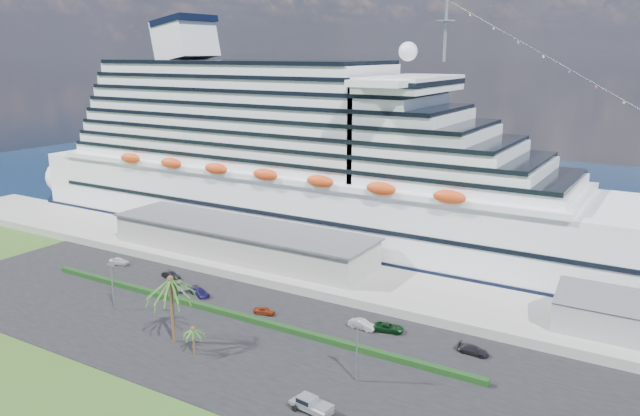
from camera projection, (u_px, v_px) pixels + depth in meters
The scene contains 20 objects.
ground at pixel (206, 369), 88.78m from camera, with size 420.00×420.00×0.00m, color #354E1A.
asphalt_lot at pixel (253, 339), 97.91m from camera, with size 140.00×38.00×0.12m, color black.
wharf at pixel (342, 278), 121.81m from camera, with size 240.00×20.00×1.80m, color gray.
water at pixel (480, 195), 196.84m from camera, with size 420.00×160.00×0.02m, color #0B1A32.
cruise_ship at pixel (313, 169), 148.67m from camera, with size 191.00×38.00×54.00m.
terminal_building at pixel (240, 239), 133.30m from camera, with size 61.00×15.00×6.30m.
hedge at pixel (233, 314), 105.94m from camera, with size 88.00×1.10×0.90m, color black.
lamp_post_left at pixel (112, 281), 108.12m from camera, with size 1.60×0.35×8.27m.
lamp_post_right at pixel (357, 346), 84.14m from camera, with size 1.60×0.35×8.27m.
palm_tall at pixel (171, 287), 94.86m from camera, with size 8.82×8.82×11.13m.
palm_short at pixel (193, 332), 92.22m from camera, with size 3.53×3.53×4.56m.
parked_car_0 at pixel (119, 261), 131.97m from camera, with size 1.74×4.32×1.47m, color silver.
parked_car_1 at pixel (171, 275), 123.77m from camera, with size 1.46×4.19×1.38m, color black.
parked_car_2 at pixel (180, 286), 118.17m from camera, with size 2.46×5.33×1.48m, color gray.
parked_car_3 at pixel (200, 292), 115.06m from camera, with size 1.96×4.81×1.40m, color #1B154A.
parked_car_4 at pixel (264, 311), 107.01m from camera, with size 1.50×3.72×1.27m, color maroon.
parked_car_5 at pixel (362, 324), 101.33m from camera, with size 1.61×4.61×1.52m, color #9E9FA5.
parked_car_6 at pixel (388, 327), 100.37m from camera, with size 2.30×4.99×1.39m, color black.
parked_car_7 at pixel (473, 350), 92.88m from camera, with size 1.89×4.65×1.35m, color black.
pickup_truck at pixel (311, 404), 77.84m from camera, with size 5.80×2.76×1.96m.
Camera 1 is at (55.39, -60.62, 43.97)m, focal length 35.00 mm.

